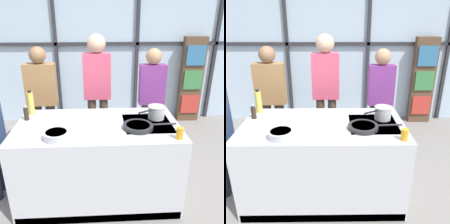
# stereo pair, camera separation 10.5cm
# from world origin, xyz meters

# --- Properties ---
(ground_plane) EXTENTS (18.00, 18.00, 0.00)m
(ground_plane) POSITION_xyz_m (0.00, 0.00, 0.00)
(ground_plane) COLOR gray
(back_window_wall) EXTENTS (6.40, 0.10, 2.80)m
(back_window_wall) POSITION_xyz_m (0.00, 2.31, 1.40)
(back_window_wall) COLOR silver
(back_window_wall) RESTS_ON ground_plane
(bookshelf) EXTENTS (0.42, 0.19, 1.68)m
(bookshelf) POSITION_xyz_m (1.85, 2.13, 0.84)
(bookshelf) COLOR brown
(bookshelf) RESTS_ON ground_plane
(demo_island) EXTENTS (1.78, 0.94, 0.93)m
(demo_island) POSITION_xyz_m (0.00, -0.00, 0.47)
(demo_island) COLOR silver
(demo_island) RESTS_ON ground_plane
(spectator_far_left) EXTENTS (0.43, 0.23, 1.66)m
(spectator_far_left) POSITION_xyz_m (-0.80, 0.97, 0.94)
(spectator_far_left) COLOR #47382D
(spectator_far_left) RESTS_ON ground_plane
(spectator_center_left) EXTENTS (0.39, 0.25, 1.81)m
(spectator_center_left) POSITION_xyz_m (0.00, 0.97, 1.07)
(spectator_center_left) COLOR #47382D
(spectator_center_left) RESTS_ON ground_plane
(spectator_center_right) EXTENTS (0.37, 0.23, 1.62)m
(spectator_center_right) POSITION_xyz_m (0.80, 0.97, 0.94)
(spectator_center_right) COLOR #47382D
(spectator_center_right) RESTS_ON ground_plane
(frying_pan) EXTENTS (0.58, 0.32, 0.04)m
(frying_pan) POSITION_xyz_m (0.43, -0.12, 0.96)
(frying_pan) COLOR #232326
(frying_pan) RESTS_ON demo_island
(saucepan) EXTENTS (0.33, 0.24, 0.15)m
(saucepan) POSITION_xyz_m (0.68, 0.12, 1.01)
(saucepan) COLOR silver
(saucepan) RESTS_ON demo_island
(white_plate) EXTENTS (0.22, 0.22, 0.01)m
(white_plate) POSITION_xyz_m (-0.37, -0.06, 0.94)
(white_plate) COLOR white
(white_plate) RESTS_ON demo_island
(mixing_bowl) EXTENTS (0.25, 0.25, 0.08)m
(mixing_bowl) POSITION_xyz_m (-0.39, -0.31, 0.98)
(mixing_bowl) COLOR silver
(mixing_bowl) RESTS_ON demo_island
(oil_bottle) EXTENTS (0.07, 0.07, 0.29)m
(oil_bottle) POSITION_xyz_m (-0.79, 0.35, 1.07)
(oil_bottle) COLOR #E0CC4C
(oil_bottle) RESTS_ON demo_island
(pepper_grinder) EXTENTS (0.05, 0.05, 0.17)m
(pepper_grinder) POSITION_xyz_m (-0.80, 0.16, 1.01)
(pepper_grinder) COLOR #332319
(pepper_grinder) RESTS_ON demo_island
(juice_glass_near) EXTENTS (0.07, 0.07, 0.12)m
(juice_glass_near) POSITION_xyz_m (0.79, -0.37, 0.99)
(juice_glass_near) COLOR orange
(juice_glass_near) RESTS_ON demo_island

